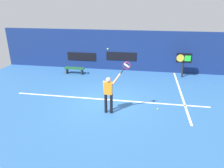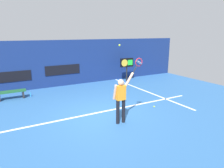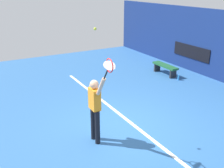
% 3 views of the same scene
% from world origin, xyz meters
% --- Properties ---
extents(ground_plane, '(18.00, 18.00, 0.00)m').
position_xyz_m(ground_plane, '(0.00, 0.00, 0.00)').
color(ground_plane, '#2D609E').
extents(back_wall, '(18.00, 0.20, 2.89)m').
position_xyz_m(back_wall, '(0.00, 5.70, 1.44)').
color(back_wall, navy).
rests_on(back_wall, ground_plane).
extents(sponsor_banner_center, '(2.20, 0.03, 0.60)m').
position_xyz_m(sponsor_banner_center, '(0.00, 5.58, 1.04)').
color(sponsor_banner_center, black).
extents(sponsor_banner_portside, '(2.20, 0.03, 0.60)m').
position_xyz_m(sponsor_banner_portside, '(-3.00, 5.58, 0.90)').
color(sponsor_banner_portside, black).
extents(court_baseline, '(10.00, 0.10, 0.01)m').
position_xyz_m(court_baseline, '(0.00, 0.36, 0.01)').
color(court_baseline, white).
rests_on(court_baseline, ground_plane).
extents(court_sideline, '(0.10, 7.00, 0.01)m').
position_xyz_m(court_sideline, '(3.82, 2.00, 0.01)').
color(court_sideline, white).
rests_on(court_sideline, ground_plane).
extents(tennis_player, '(0.81, 0.31, 1.92)m').
position_xyz_m(tennis_player, '(0.29, -0.96, 1.01)').
color(tennis_player, black).
rests_on(tennis_player, ground_plane).
extents(tennis_racket, '(0.48, 0.27, 0.60)m').
position_xyz_m(tennis_racket, '(1.03, -0.97, 2.23)').
color(tennis_racket, black).
extents(tennis_ball, '(0.07, 0.07, 0.07)m').
position_xyz_m(tennis_ball, '(0.25, -0.89, 2.90)').
color(tennis_ball, '#CCE033').
extents(scoreboard_clock, '(0.96, 0.20, 1.62)m').
position_xyz_m(scoreboard_clock, '(4.23, 4.69, 1.25)').
color(scoreboard_clock, black).
rests_on(scoreboard_clock, ground_plane).
extents(court_bench, '(1.40, 0.36, 0.45)m').
position_xyz_m(court_bench, '(-3.12, 4.18, 0.34)').
color(court_bench, '#1E592D').
rests_on(court_bench, ground_plane).
extents(water_bottle, '(0.07, 0.07, 0.24)m').
position_xyz_m(water_bottle, '(-2.21, 4.18, 0.12)').
color(water_bottle, '#338CD8').
rests_on(water_bottle, ground_plane).
extents(spare_ball, '(0.07, 0.07, 0.07)m').
position_xyz_m(spare_ball, '(2.50, -0.29, 0.03)').
color(spare_ball, '#CCE033').
rests_on(spare_ball, ground_plane).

